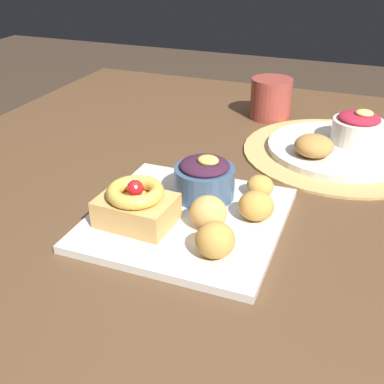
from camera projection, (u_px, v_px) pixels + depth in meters
name	position (u px, v px, depth m)	size (l,w,h in m)	color
dining_table	(265.00, 218.00, 0.86)	(1.30, 1.08, 0.73)	brown
woven_placemat	(337.00, 153.00, 0.90)	(0.36, 0.36, 0.01)	tan
front_plate	(187.00, 219.00, 0.69)	(0.27, 0.27, 0.01)	silver
cake_slice	(136.00, 205.00, 0.65)	(0.11, 0.08, 0.07)	tan
berry_ramekin	(205.00, 178.00, 0.72)	(0.09, 0.09, 0.07)	#3D5675
fritter_front	(256.00, 206.00, 0.66)	(0.05, 0.05, 0.04)	gold
fritter_middle	(208.00, 212.00, 0.64)	(0.05, 0.05, 0.05)	tan
fritter_back	(215.00, 240.00, 0.59)	(0.05, 0.05, 0.05)	gold
fritter_extra	(260.00, 186.00, 0.72)	(0.04, 0.04, 0.03)	gold
back_plate	(338.00, 149.00, 0.89)	(0.26, 0.26, 0.01)	silver
back_ramekin	(358.00, 128.00, 0.89)	(0.10, 0.10, 0.07)	silver
back_pastry	(314.00, 146.00, 0.84)	(0.07, 0.07, 0.04)	#B77F3D
coffee_mug	(271.00, 99.00, 1.05)	(0.09, 0.09, 0.09)	#993D33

